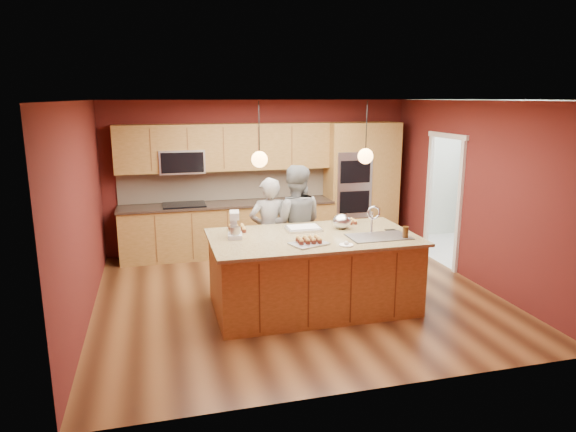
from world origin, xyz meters
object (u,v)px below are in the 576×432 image
object	(u,v)px
island	(314,271)
stand_mixer	(235,226)
person_right	(295,225)
person_left	(269,232)
mixing_bowl	(342,221)

from	to	relation	value
island	stand_mixer	world-z (taller)	island
island	stand_mixer	distance (m)	1.20
person_right	stand_mixer	bearing A→B (deg)	53.90
person_left	person_right	size ratio (longest dim) A/B	0.90
island	person_right	distance (m)	1.08
island	person_left	bearing A→B (deg)	110.85
island	person_left	distance (m)	1.11
stand_mixer	island	bearing A→B (deg)	-1.68
person_right	mixing_bowl	world-z (taller)	person_right
person_right	mixing_bowl	xyz separation A→B (m)	(0.46, -0.73, 0.19)
mixing_bowl	person_left	bearing A→B (deg)	139.47
person_left	mixing_bowl	xyz separation A→B (m)	(0.86, -0.73, 0.28)
person_right	stand_mixer	distance (m)	1.34
island	mixing_bowl	xyz separation A→B (m)	(0.48, 0.27, 0.58)
person_right	mixing_bowl	size ratio (longest dim) A/B	7.06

